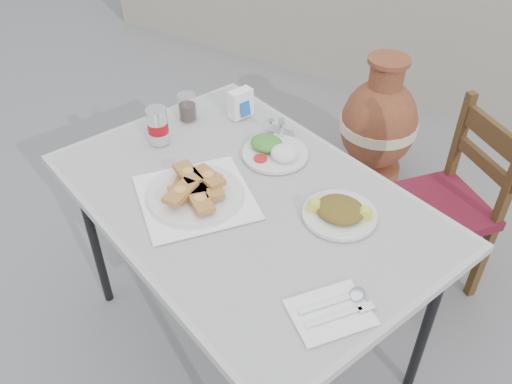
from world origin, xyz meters
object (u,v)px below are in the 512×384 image
Objects in this scene: salad_rice_plate at (275,150)px; condiment_caddy at (278,130)px; pide_plate at (195,190)px; cafe_table at (246,208)px; napkin_holder at (241,103)px; cola_glass at (187,108)px; chair at (446,203)px; terracotta_urn at (378,125)px; soda_can at (158,126)px; salad_chopped_plate at (340,211)px.

salad_rice_plate is 2.46× the size of condiment_caddy.
pide_plate is 5.14× the size of condiment_caddy.
cafe_table is 0.19m from pide_plate.
napkin_holder is at bearing 147.78° from salad_rice_plate.
cola_glass is 0.12× the size of chair.
cola_glass is at bearing 148.53° from cafe_table.
condiment_caddy reaches higher than terracotta_urn.
cafe_table is 3.01× the size of pide_plate.
cafe_table is 2.06× the size of terracotta_urn.
salad_rice_plate is at bearing -91.24° from terracotta_urn.
salad_rice_plate is at bearing -65.50° from condiment_caddy.
napkin_holder is (-0.29, 0.42, 0.12)m from cafe_table.
pide_plate is at bearing -143.72° from cafe_table.
soda_can is at bearing 168.37° from cafe_table.
soda_can is 0.16× the size of chair.
pide_plate is 1.16m from chair.
salad_rice_plate is at bearing 20.88° from soda_can.
cola_glass is 1.27m from terracotta_urn.
pide_plate is at bearing -88.75° from chair.
salad_chopped_plate is at bearing -36.57° from condiment_caddy.
soda_can is 1.44m from terracotta_urn.
soda_can reaches higher than napkin_holder.
salad_chopped_plate is 2.08× the size of napkin_holder.
cola_glass is 1.08× the size of condiment_caddy.
condiment_caddy is at bearing 103.81° from cafe_table.
cola_glass reaches higher than pide_plate.
condiment_caddy is 0.13× the size of terracotta_urn.
condiment_caddy is at bearing 114.50° from salad_rice_plate.
soda_can is at bearing -86.81° from cola_glass.
cafe_table is 13.19× the size of napkin_holder.
salad_rice_plate is 1.01× the size of salad_chopped_plate.
cola_glass is 0.14× the size of terracotta_urn.
condiment_caddy is 0.11× the size of chair.
salad_rice_plate is (0.10, 0.35, -0.01)m from pide_plate.
terracotta_urn is at bearing 67.24° from cola_glass.
cafe_table is at bearing -11.63° from soda_can.
chair is at bearing 34.49° from soda_can.
terracotta_urn is at bearing 104.24° from salad_chopped_plate.
chair reaches higher than terracotta_urn.
napkin_holder reaches higher than pide_plate.
salad_rice_plate is 0.31m from napkin_holder.
condiment_caddy is (0.04, 0.48, -0.01)m from pide_plate.
salad_chopped_plate is 0.32× the size of terracotta_urn.
terracotta_urn is (0.28, 0.95, -0.52)m from napkin_holder.
soda_can reaches higher than salad_chopped_plate.
pide_plate is 1.55m from terracotta_urn.
soda_can is at bearing -159.12° from salad_rice_plate.
pide_plate is at bearing -95.13° from condiment_caddy.
cola_glass is at bearing -166.11° from condiment_caddy.
cafe_table is 0.27m from salad_rice_plate.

